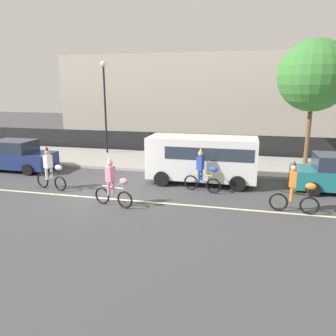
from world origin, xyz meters
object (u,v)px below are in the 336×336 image
object	(u,v)px
parked_van_white	(204,156)
parade_cyclist_zebra	(51,171)
parked_car_navy	(16,156)
parade_cyclist_cobalt	(203,173)
parade_cyclist_orange	(295,190)
parade_cyclist_pink	(113,185)
street_lamp_post	(105,94)

from	to	relation	value
parked_van_white	parade_cyclist_zebra	bearing A→B (deg)	-158.03
parade_cyclist_zebra	parked_car_navy	world-z (taller)	parade_cyclist_zebra
parked_van_white	parked_car_navy	bearing A→B (deg)	179.46
parade_cyclist_cobalt	parade_cyclist_orange	xyz separation A→B (m)	(3.54, -1.69, 0.00)
parade_cyclist_pink	parade_cyclist_orange	distance (m)	6.64
parade_cyclist_cobalt	street_lamp_post	size ratio (longest dim) A/B	0.33
parked_car_navy	parked_van_white	bearing A→B (deg)	-0.54
parade_cyclist_orange	parked_van_white	bearing A→B (deg)	140.21
parade_cyclist_zebra	parade_cyclist_orange	distance (m)	10.09
parade_cyclist_cobalt	parade_cyclist_pink	bearing A→B (deg)	-139.94
parade_cyclist_zebra	parade_cyclist_pink	bearing A→B (deg)	-21.18
parked_van_white	parked_car_navy	distance (m)	10.23
parade_cyclist_orange	street_lamp_post	distance (m)	13.95
parade_cyclist_zebra	parade_cyclist_pink	size ratio (longest dim) A/B	1.00
parade_cyclist_cobalt	parked_car_navy	xyz separation A→B (m)	(-10.36, 1.47, -0.06)
parade_cyclist_orange	parked_van_white	distance (m)	4.81
parked_van_white	parade_cyclist_pink	bearing A→B (deg)	-126.37
parade_cyclist_zebra	parade_cyclist_cobalt	world-z (taller)	same
parked_van_white	street_lamp_post	xyz separation A→B (m)	(-7.13, 5.17, 2.71)
parked_car_navy	parade_cyclist_orange	bearing A→B (deg)	-12.83
parked_car_navy	street_lamp_post	xyz separation A→B (m)	(3.08, 5.07, 3.21)
street_lamp_post	parked_van_white	bearing A→B (deg)	-35.92
parade_cyclist_pink	street_lamp_post	distance (m)	10.52
parade_cyclist_orange	parked_car_navy	world-z (taller)	parade_cyclist_orange
parked_car_navy	parade_cyclist_cobalt	bearing A→B (deg)	-8.09
parade_cyclist_pink	parked_car_navy	distance (m)	8.35
street_lamp_post	parade_cyclist_cobalt	bearing A→B (deg)	-41.96
parade_cyclist_zebra	street_lamp_post	distance (m)	8.39
parade_cyclist_pink	parade_cyclist_cobalt	world-z (taller)	same
parade_cyclist_pink	parked_van_white	xyz separation A→B (m)	(2.90, 3.94, 0.44)
parade_cyclist_pink	parked_van_white	distance (m)	4.91
parade_cyclist_pink	street_lamp_post	world-z (taller)	street_lamp_post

